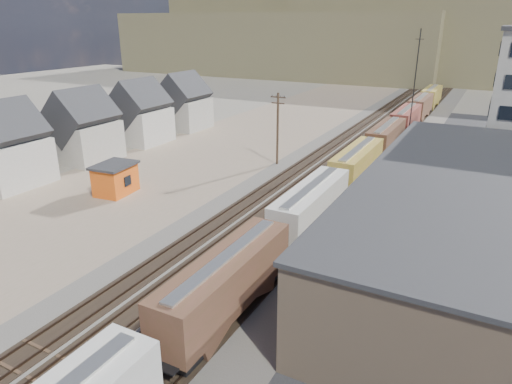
% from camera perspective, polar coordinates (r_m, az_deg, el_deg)
% --- Properties ---
extents(ground, '(300.00, 300.00, 0.00)m').
position_cam_1_polar(ground, '(29.43, -19.41, -20.80)').
color(ground, '#6B6356').
rests_on(ground, ground).
extents(ballast_bed, '(18.00, 200.00, 0.06)m').
position_cam_1_polar(ballast_bed, '(69.02, 11.93, 4.19)').
color(ballast_bed, '#4C4742').
rests_on(ballast_bed, ground).
extents(dirt_yard, '(24.00, 180.00, 0.03)m').
position_cam_1_polar(dirt_yard, '(68.51, -6.83, 4.36)').
color(dirt_yard, '#7E6D56').
rests_on(dirt_yard, ground).
extents(rail_tracks, '(11.40, 200.00, 0.24)m').
position_cam_1_polar(rail_tracks, '(69.14, 11.50, 4.33)').
color(rail_tracks, black).
rests_on(rail_tracks, ground).
extents(freight_train, '(3.00, 119.74, 4.46)m').
position_cam_1_polar(freight_train, '(63.83, 14.40, 5.25)').
color(freight_train, black).
rests_on(freight_train, ground).
extents(warehouse, '(12.40, 40.40, 7.25)m').
position_cam_1_polar(warehouse, '(41.94, 22.14, -2.39)').
color(warehouse, tan).
rests_on(warehouse, ground).
extents(utility_pole_north, '(2.20, 0.32, 10.00)m').
position_cam_1_polar(utility_pole_north, '(63.30, 2.72, 8.08)').
color(utility_pole_north, '#382619').
rests_on(utility_pole_north, ground).
extents(radio_mast, '(1.20, 0.16, 18.00)m').
position_cam_1_polar(radio_mast, '(75.54, 19.12, 11.98)').
color(radio_mast, black).
rests_on(radio_mast, ground).
extents(townhouse_row, '(8.15, 68.16, 10.47)m').
position_cam_1_polar(townhouse_row, '(66.39, -24.63, 5.97)').
color(townhouse_row, '#B7B2A8').
rests_on(townhouse_row, ground).
extents(hills_north, '(265.00, 80.00, 32.00)m').
position_cam_1_polar(hills_north, '(182.81, 23.48, 17.41)').
color(hills_north, brown).
rests_on(hills_north, ground).
extents(maintenance_shed, '(4.29, 5.28, 3.60)m').
position_cam_1_polar(maintenance_shed, '(55.34, -17.18, 1.62)').
color(maintenance_shed, orange).
rests_on(maintenance_shed, ground).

